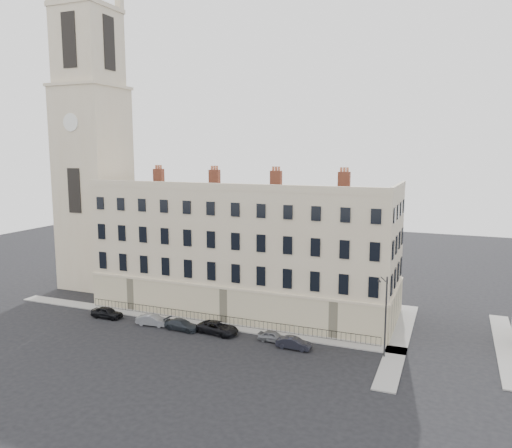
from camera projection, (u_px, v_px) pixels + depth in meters
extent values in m
plane|color=black|center=(253.00, 350.00, 48.70)|extent=(160.00, 160.00, 0.00)
cube|color=beige|center=(245.00, 248.00, 60.83)|extent=(36.00, 12.00, 15.00)
cube|color=#C1B591|center=(224.00, 306.00, 56.06)|extent=(36.10, 0.18, 4.00)
cube|color=#C1B591|center=(395.00, 309.00, 54.96)|extent=(0.18, 12.10, 4.00)
cube|color=beige|center=(223.00, 187.00, 54.30)|extent=(36.00, 0.35, 0.80)
cube|color=beige|center=(398.00, 188.00, 53.08)|extent=(0.35, 12.00, 0.80)
cube|color=brown|center=(159.00, 177.00, 64.02)|extent=(1.30, 0.70, 2.00)
cube|color=brown|center=(215.00, 178.00, 61.06)|extent=(1.30, 0.70, 2.00)
cube|color=brown|center=(276.00, 179.00, 58.11)|extent=(1.30, 0.70, 2.00)
cube|color=brown|center=(344.00, 181.00, 55.15)|extent=(1.30, 0.70, 2.00)
cube|color=beige|center=(95.00, 188.00, 70.58)|extent=(8.00, 8.00, 28.00)
cube|color=beige|center=(88.00, 49.00, 67.80)|extent=(7.04, 7.04, 10.00)
cube|color=beige|center=(86.00, 8.00, 67.02)|extent=(7.36, 7.36, 0.60)
cube|color=black|center=(69.00, 40.00, 64.45)|extent=(2.20, 0.14, 7.00)
cylinder|color=white|center=(71.00, 122.00, 65.54)|extent=(2.40, 0.14, 2.40)
cube|color=beige|center=(83.00, 9.00, 70.90)|extent=(0.90, 0.90, 2.40)
cube|color=beige|center=(119.00, 5.00, 68.60)|extent=(0.90, 0.90, 2.40)
cube|color=gray|center=(189.00, 321.00, 56.97)|extent=(48.00, 2.00, 0.12)
cube|color=gray|center=(399.00, 340.00, 51.23)|extent=(2.00, 24.00, 0.12)
cube|color=gray|center=(506.00, 347.00, 49.37)|extent=(2.00, 20.00, 0.12)
cube|color=black|center=(222.00, 316.00, 55.72)|extent=(35.00, 0.04, 0.04)
cube|color=black|center=(222.00, 324.00, 55.85)|extent=(35.00, 0.04, 0.04)
imported|color=black|center=(107.00, 312.00, 58.04)|extent=(3.83, 1.59, 1.30)
imported|color=gray|center=(153.00, 320.00, 55.57)|extent=(3.79, 1.63, 1.21)
imported|color=#22272D|center=(182.00, 325.00, 54.16)|extent=(4.09, 1.89, 1.16)
imported|color=black|center=(218.00, 328.00, 53.05)|extent=(4.85, 2.75, 1.28)
imported|color=slate|center=(273.00, 336.00, 50.84)|extent=(3.25, 1.39, 1.09)
imported|color=black|center=(294.00, 343.00, 49.00)|extent=(3.51, 1.27, 1.15)
cylinder|color=#2A2B2F|center=(386.00, 318.00, 46.42)|extent=(0.16, 0.16, 7.83)
cylinder|color=#2A2B2F|center=(383.00, 279.00, 45.38)|extent=(0.66, 1.39, 0.10)
cube|color=#2A2B2F|center=(379.00, 281.00, 44.90)|extent=(0.35, 0.52, 0.12)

